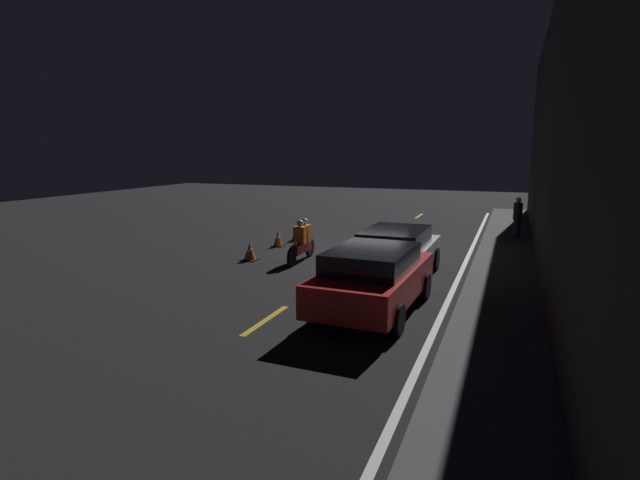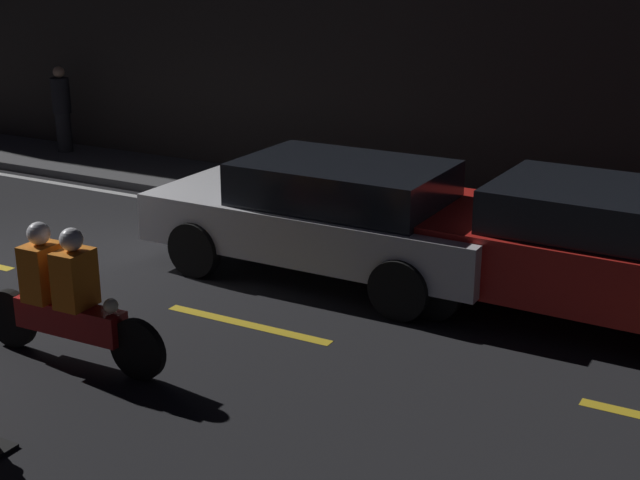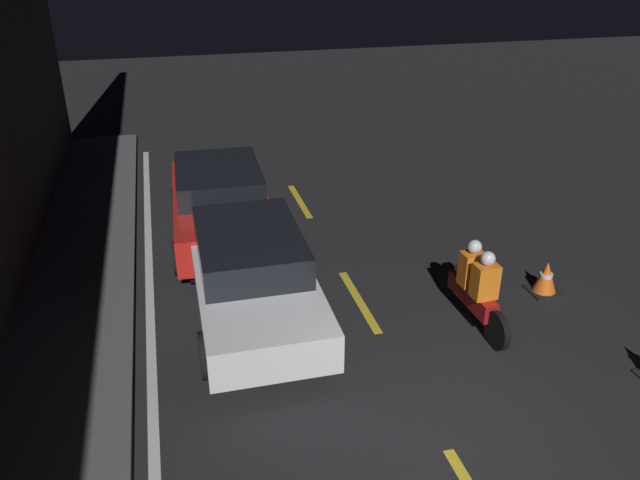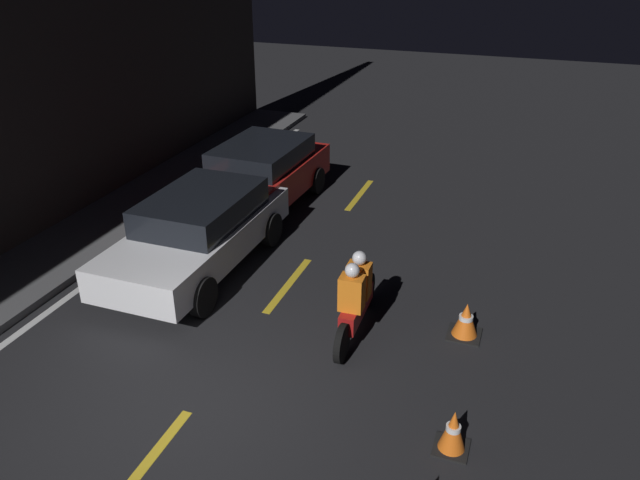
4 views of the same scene
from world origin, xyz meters
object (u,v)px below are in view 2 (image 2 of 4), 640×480
Objects in this scene: sedan_white at (332,214)px; motorcycle at (64,299)px; taxi_red at (588,248)px; pedestrian at (62,109)px.

sedan_white reaches higher than motorcycle.
taxi_red reaches higher than sedan_white.
taxi_red reaches higher than motorcycle.
sedan_white is 2.02× the size of motorcycle.
pedestrian is at bearing -13.97° from taxi_red.
pedestrian is (-6.28, 6.47, 0.30)m from motorcycle.
motorcycle is at bearing -45.84° from pedestrian.
taxi_red is at bearing 39.00° from motorcycle.
sedan_white is at bearing 5.10° from taxi_red.
taxi_red is 2.69× the size of pedestrian.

